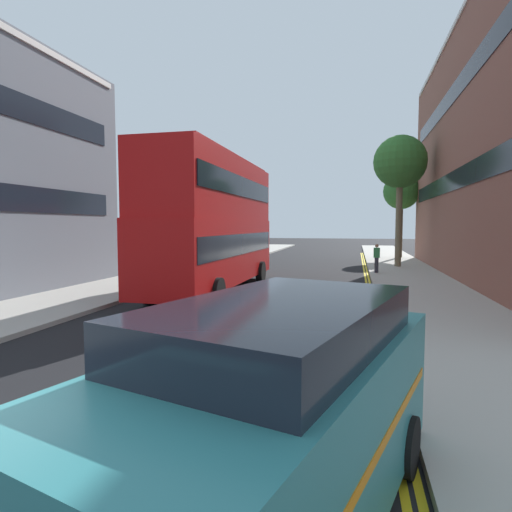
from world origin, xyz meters
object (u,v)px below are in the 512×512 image
double_decker_bus_away (214,220)px  taxi_minivan (270,420)px  pedestrian_far (377,258)px  keep_left_bollard (120,361)px

double_decker_bus_away → taxi_minivan: double_decker_bus_away is taller
double_decker_bus_away → pedestrian_far: (6.97, 7.83, -2.04)m
keep_left_bollard → double_decker_bus_away: double_decker_bus_away is taller
taxi_minivan → pedestrian_far: taxi_minivan is taller
keep_left_bollard → double_decker_bus_away: (-2.11, 11.02, 2.42)m
pedestrian_far → taxi_minivan: bearing=-95.1°
keep_left_bollard → pedestrian_far: bearing=75.5°
double_decker_bus_away → keep_left_bollard: bearing=-79.2°
double_decker_bus_away → taxi_minivan: bearing=-69.3°
keep_left_bollard → taxi_minivan: (2.98, -2.46, 0.46)m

